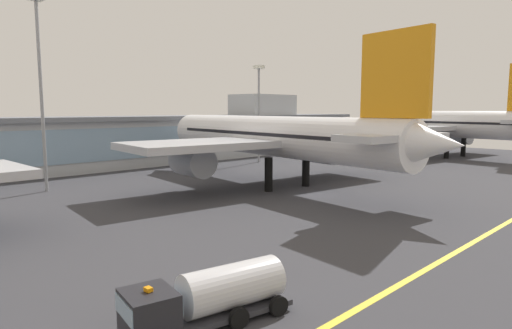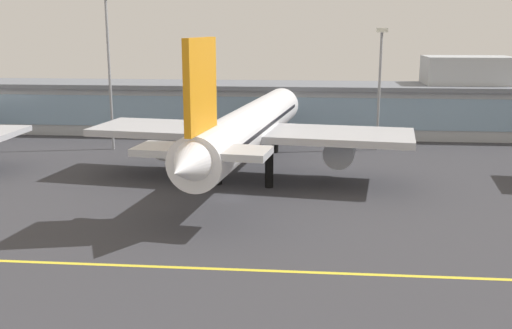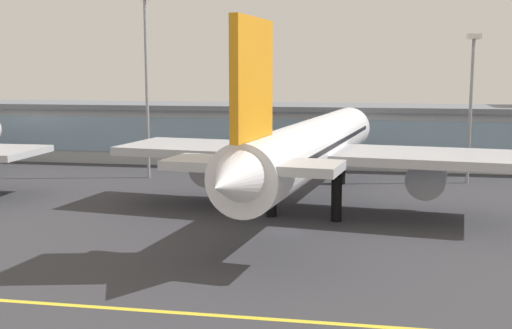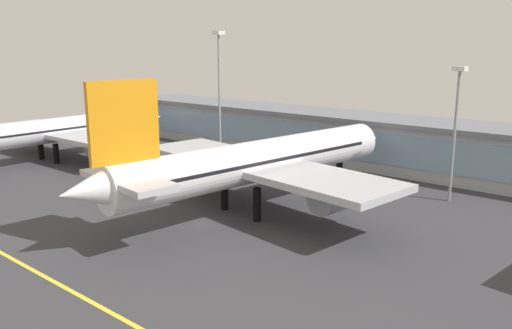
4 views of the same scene
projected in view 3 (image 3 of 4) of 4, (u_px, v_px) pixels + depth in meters
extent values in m
plane|color=#38383D|center=(287.00, 232.00, 62.14)|extent=(182.21, 182.21, 0.00)
cube|color=yellow|center=(241.00, 317.00, 40.73)|extent=(145.77, 0.50, 0.01)
cube|color=#ADB2B7|center=(324.00, 137.00, 106.07)|extent=(130.15, 12.00, 9.03)
cube|color=#84A3BC|center=(321.00, 138.00, 100.12)|extent=(124.95, 0.20, 5.78)
cube|color=slate|center=(324.00, 107.00, 105.35)|extent=(133.15, 14.00, 0.80)
cylinder|color=black|center=(272.00, 195.00, 68.38)|extent=(1.10, 1.10, 4.65)
cylinder|color=black|center=(336.00, 199.00, 66.26)|extent=(1.10, 1.10, 4.65)
cylinder|color=black|center=(341.00, 167.00, 87.91)|extent=(1.10, 1.10, 4.65)
cylinder|color=white|center=(312.00, 146.00, 70.18)|extent=(11.99, 47.89, 5.81)
cone|color=white|center=(351.00, 127.00, 94.20)|extent=(6.16, 5.91, 5.52)
cone|color=white|center=(231.00, 181.00, 45.82)|extent=(5.74, 6.99, 4.94)
cube|color=#84A3BC|center=(347.00, 122.00, 90.62)|extent=(4.86, 4.61, 1.74)
cube|color=black|center=(312.00, 142.00, 70.12)|extent=(11.05, 40.36, 0.47)
cube|color=#B7BAC1|center=(312.00, 153.00, 70.29)|extent=(44.46, 16.99, 0.93)
cylinder|color=#999EA8|center=(215.00, 166.00, 75.92)|extent=(4.84, 6.66, 4.07)
cylinder|color=#999EA8|center=(427.00, 177.00, 68.55)|extent=(4.84, 6.66, 4.07)
cube|color=orange|center=(252.00, 79.00, 49.38)|extent=(1.81, 8.57, 9.30)
cube|color=#B7BAC1|center=(253.00, 165.00, 50.36)|extent=(14.44, 7.00, 0.74)
cylinder|color=gray|center=(470.00, 112.00, 87.57)|extent=(0.44, 0.44, 19.59)
cube|color=silver|center=(474.00, 36.00, 86.09)|extent=(1.80, 1.80, 0.70)
cylinder|color=gray|center=(147.00, 90.00, 91.59)|extent=(0.44, 0.44, 25.25)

